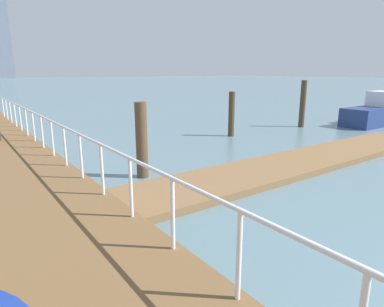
{
  "coord_description": "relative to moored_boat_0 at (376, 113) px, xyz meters",
  "views": [
    {
      "loc": [
        -5.44,
        0.82,
        2.86
      ],
      "look_at": [
        -0.67,
        7.44,
        0.83
      ],
      "focal_mm": 31.2,
      "sensor_mm": 36.0,
      "label": 1
    }
  ],
  "objects": [
    {
      "name": "boardwalk_railing",
      "position": [
        -16.4,
        -0.58,
        0.57
      ],
      "size": [
        0.06,
        25.21,
        1.08
      ],
      "color": "white",
      "rests_on": "boardwalk"
    },
    {
      "name": "floating_dock",
      "position": [
        -9.97,
        -2.66,
        -0.55
      ],
      "size": [
        13.56,
        2.0,
        0.18
      ],
      "primitive_type": "cube",
      "color": "olive",
      "rests_on": "ground_plane"
    },
    {
      "name": "ground_plane",
      "position": [
        -13.25,
        10.33,
        -0.64
      ],
      "size": [
        300.0,
        300.0,
        0.0
      ],
      "primitive_type": "plane",
      "color": "slate"
    },
    {
      "name": "moored_boat_0",
      "position": [
        0.0,
        0.0,
        0.0
      ],
      "size": [
        4.42,
        1.58,
        1.78
      ],
      "color": "navy",
      "rests_on": "ground_plane"
    },
    {
      "name": "dock_piling_1",
      "position": [
        -3.88,
        1.9,
        0.56
      ],
      "size": [
        0.29,
        0.29,
        2.4
      ],
      "primitive_type": "cylinder",
      "color": "#473826",
      "rests_on": "ground_plane"
    },
    {
      "name": "dock_piling_0",
      "position": [
        -14.63,
        -0.88,
        0.39
      ],
      "size": [
        0.32,
        0.32,
        2.07
      ],
      "primitive_type": "cylinder",
      "color": "brown",
      "rests_on": "ground_plane"
    },
    {
      "name": "dock_piling_2",
      "position": [
        -8.61,
        2.15,
        0.35
      ],
      "size": [
        0.27,
        0.27,
        1.98
      ],
      "primitive_type": "cylinder",
      "color": "#473826",
      "rests_on": "ground_plane"
    }
  ]
}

